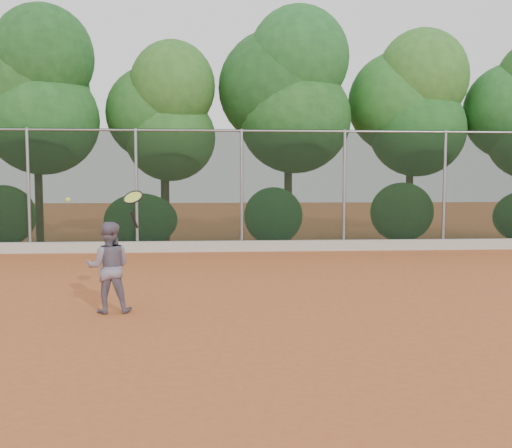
{
  "coord_description": "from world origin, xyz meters",
  "views": [
    {
      "loc": [
        -0.72,
        -9.44,
        2.09
      ],
      "look_at": [
        0.0,
        1.0,
        1.25
      ],
      "focal_mm": 40.0,
      "sensor_mm": 36.0,
      "label": 1
    }
  ],
  "objects": [
    {
      "name": "tennis_player",
      "position": [
        -2.4,
        -0.53,
        0.71
      ],
      "size": [
        0.73,
        0.6,
        1.42
      ],
      "primitive_type": "imported",
      "rotation": [
        0.0,
        0.0,
        3.23
      ],
      "color": "slate",
      "rests_on": "ground"
    },
    {
      "name": "tennis_racket",
      "position": [
        -2.01,
        -0.54,
        1.76
      ],
      "size": [
        0.4,
        0.38,
        0.6
      ],
      "color": "black",
      "rests_on": "ground"
    },
    {
      "name": "chainlink_fence",
      "position": [
        -0.0,
        7.0,
        1.86
      ],
      "size": [
        24.09,
        0.09,
        3.5
      ],
      "color": "black",
      "rests_on": "ground"
    },
    {
      "name": "tennis_ball_in_flight",
      "position": [
        -3.12,
        -0.07,
        1.75
      ],
      "size": [
        0.07,
        0.07,
        0.07
      ],
      "color": "#DBF738",
      "rests_on": "ground"
    },
    {
      "name": "ground",
      "position": [
        0.0,
        0.0,
        0.0
      ],
      "size": [
        80.0,
        80.0,
        0.0
      ],
      "primitive_type": "plane",
      "color": "#B15629",
      "rests_on": "ground"
    },
    {
      "name": "foliage_backdrop",
      "position": [
        -0.55,
        8.98,
        4.4
      ],
      "size": [
        23.7,
        3.63,
        7.55
      ],
      "color": "#44301A",
      "rests_on": "ground"
    },
    {
      "name": "concrete_curb",
      "position": [
        0.0,
        6.82,
        0.15
      ],
      "size": [
        24.0,
        0.2,
        0.3
      ],
      "primitive_type": "cube",
      "color": "#B9B5AC",
      "rests_on": "ground"
    }
  ]
}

